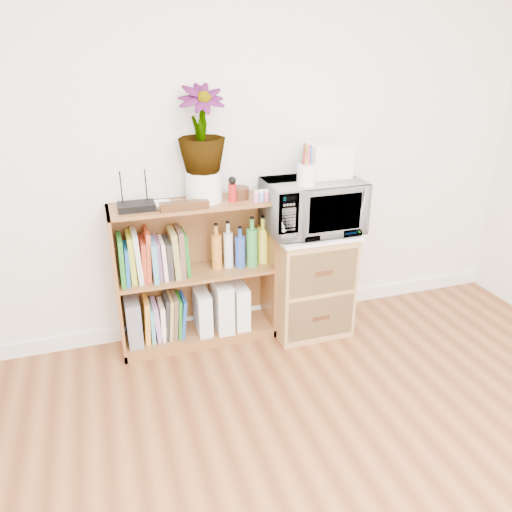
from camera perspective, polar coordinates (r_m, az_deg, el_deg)
name	(u,v)px	position (r m, az deg, el deg)	size (l,w,h in m)	color
skirting_board	(243,314)	(3.59, -1.50, -6.62)	(4.00, 0.02, 0.10)	white
bookshelf	(196,275)	(3.20, -6.89, -2.14)	(1.00, 0.30, 0.95)	brown
wicker_unit	(308,281)	(3.39, 6.00, -2.89)	(0.50, 0.45, 0.70)	#9E7542
microwave	(312,206)	(3.18, 6.47, 5.70)	(0.59, 0.40, 0.33)	white
pen_cup	(306,175)	(3.02, 5.77, 9.22)	(0.11, 0.11, 0.12)	white
small_appliance	(327,160)	(3.23, 8.16, 10.83)	(0.26, 0.22, 0.21)	white
router	(136,206)	(2.96, -13.53, 5.54)	(0.21, 0.14, 0.04)	black
white_bowl	(161,205)	(2.96, -10.84, 5.74)	(0.13, 0.13, 0.03)	white
plant_pot	(204,187)	(3.03, -5.99, 7.91)	(0.21, 0.21, 0.18)	white
potted_plant	(201,129)	(2.96, -6.27, 14.21)	(0.28, 0.28, 0.49)	#357B31
trinket_box	(184,205)	(2.91, -8.19, 5.74)	(0.28, 0.07, 0.05)	#371B0F
kokeshi_doll	(232,193)	(3.02, -2.72, 7.23)	(0.05, 0.05, 0.11)	#A91514
wooden_bowl	(239,193)	(3.09, -1.92, 7.22)	(0.12, 0.12, 0.07)	#371E0F
paint_jars	(261,196)	(3.03, 0.62, 6.82)	(0.12, 0.04, 0.06)	pink
file_box	(133,320)	(3.28, -13.85, -7.11)	(0.09, 0.24, 0.30)	slate
magazine_holder_left	(203,311)	(3.31, -6.13, -6.26)	(0.09, 0.23, 0.28)	silver
magazine_holder_mid	(222,304)	(3.33, -3.93, -5.55)	(0.11, 0.27, 0.33)	silver
magazine_holder_right	(239,304)	(3.36, -1.95, -5.55)	(0.09, 0.24, 0.29)	white
cookbooks	(154,256)	(3.10, -11.63, -0.03)	(0.42, 0.20, 0.31)	#1E7220
liquor_bottles	(247,244)	(3.20, -1.08, 1.43)	(0.46, 0.07, 0.32)	#C67525
lower_books	(164,317)	(3.30, -10.48, -6.90)	(0.28, 0.19, 0.29)	orange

